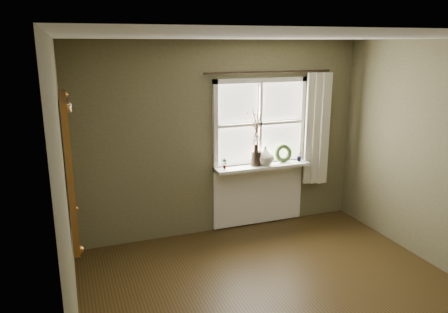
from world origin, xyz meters
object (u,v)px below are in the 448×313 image
object	(u,v)px
cream_vase	(265,156)
dark_jug	(256,158)
gilt_mirror	(69,166)
wreath	(283,155)

from	to	relation	value
cream_vase	dark_jug	bearing A→B (deg)	180.00
dark_jug	gilt_mirror	xyz separation A→B (m)	(-2.41, -1.04, 0.41)
cream_vase	gilt_mirror	world-z (taller)	gilt_mirror
gilt_mirror	dark_jug	bearing A→B (deg)	23.25
wreath	cream_vase	bearing A→B (deg)	-173.29
wreath	gilt_mirror	world-z (taller)	gilt_mirror
wreath	gilt_mirror	size ratio (longest dim) A/B	0.19
dark_jug	gilt_mirror	size ratio (longest dim) A/B	0.15
cream_vase	gilt_mirror	distance (m)	2.78
cream_vase	wreath	world-z (taller)	cream_vase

